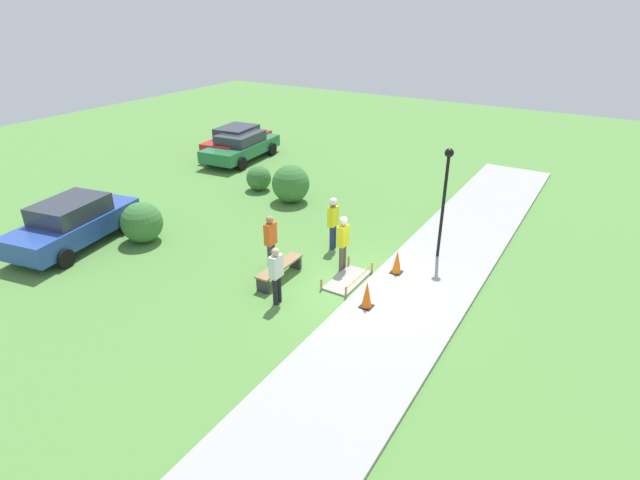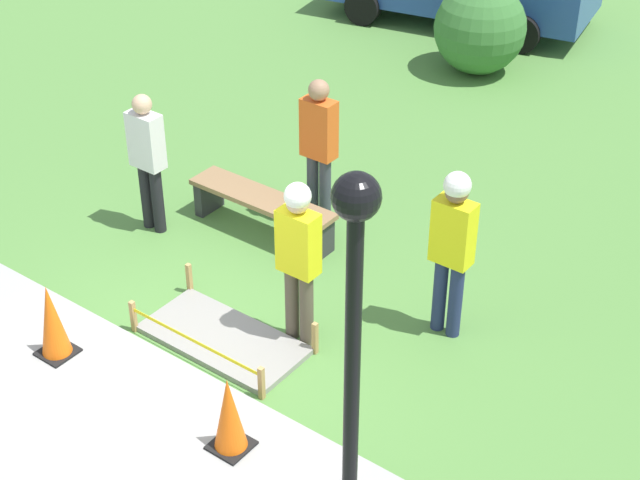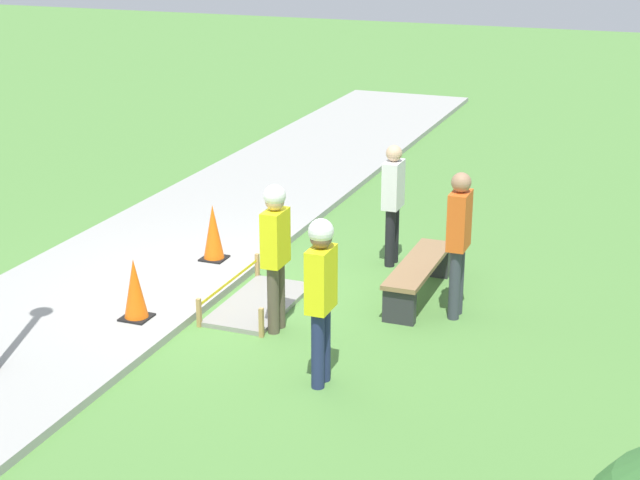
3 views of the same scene
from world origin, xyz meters
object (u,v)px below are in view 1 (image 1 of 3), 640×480
at_px(bystander_in_gray_shirt, 276,272).
at_px(lamppost_near, 445,187).
at_px(traffic_cone_near_patch, 367,294).
at_px(parked_car_green, 241,146).
at_px(parked_car_blue, 73,222).
at_px(worker_assistant, 333,218).
at_px(traffic_cone_far_patch, 397,262).
at_px(worker_supervisor, 343,238).
at_px(bystander_in_orange_shirt, 271,239).
at_px(park_bench, 280,269).
at_px(parked_car_red, 237,141).

distance_m(bystander_in_gray_shirt, lamppost_near, 5.90).
height_order(traffic_cone_near_patch, bystander_in_gray_shirt, bystander_in_gray_shirt).
bearing_deg(parked_car_green, traffic_cone_near_patch, -133.19).
distance_m(parked_car_green, parked_car_blue, 10.93).
relative_size(worker_assistant, lamppost_near, 0.51).
bearing_deg(lamppost_near, traffic_cone_far_patch, 157.81).
bearing_deg(worker_supervisor, parked_car_green, 53.72).
distance_m(traffic_cone_far_patch, bystander_in_gray_shirt, 3.89).
distance_m(bystander_in_orange_shirt, parked_car_green, 12.13).
height_order(park_bench, worker_assistant, worker_assistant).
relative_size(park_bench, parked_car_blue, 0.39).
height_order(traffic_cone_far_patch, worker_assistant, worker_assistant).
relative_size(park_bench, parked_car_red, 0.43).
distance_m(worker_supervisor, parked_car_red, 13.72).
xyz_separation_m(traffic_cone_near_patch, park_bench, (0.11, 2.99, -0.14)).
relative_size(traffic_cone_far_patch, parked_car_green, 0.16).
distance_m(bystander_in_orange_shirt, parked_car_blue, 7.17).
bearing_deg(parked_car_blue, worker_assistant, -71.16).
height_order(park_bench, bystander_in_orange_shirt, bystander_in_orange_shirt).
relative_size(traffic_cone_near_patch, worker_supervisor, 0.44).
bearing_deg(traffic_cone_near_patch, bystander_in_gray_shirt, 112.96).
bearing_deg(parked_car_red, park_bench, -141.21).
height_order(bystander_in_orange_shirt, parked_car_blue, bystander_in_orange_shirt).
bearing_deg(parked_car_blue, park_bench, -87.65).
height_order(parked_car_green, parked_car_blue, parked_car_blue).
relative_size(traffic_cone_near_patch, park_bench, 0.42).
bearing_deg(traffic_cone_far_patch, parked_car_blue, 109.93).
bearing_deg(traffic_cone_near_patch, worker_assistant, 43.93).
relative_size(traffic_cone_near_patch, worker_assistant, 0.43).
relative_size(worker_supervisor, bystander_in_gray_shirt, 1.05).
xyz_separation_m(bystander_in_orange_shirt, bystander_in_gray_shirt, (-1.47, -1.27, -0.07)).
xyz_separation_m(park_bench, worker_supervisor, (1.56, -1.31, 0.73)).
height_order(bystander_in_orange_shirt, parked_car_green, bystander_in_orange_shirt).
relative_size(traffic_cone_far_patch, parked_car_blue, 0.16).
xyz_separation_m(traffic_cone_far_patch, park_bench, (-2.07, 2.92, -0.13)).
xyz_separation_m(traffic_cone_near_patch, parked_car_red, (9.82, 12.71, 0.31)).
relative_size(parked_car_red, parked_car_green, 0.89).
bearing_deg(worker_supervisor, park_bench, 140.09).
xyz_separation_m(worker_assistant, parked_car_red, (7.05, 10.04, -0.30)).
bearing_deg(lamppost_near, park_bench, 136.32).
relative_size(park_bench, lamppost_near, 0.52).
relative_size(lamppost_near, parked_car_red, 0.83).
bearing_deg(worker_supervisor, bystander_in_orange_shirt, 121.89).
bearing_deg(worker_assistant, parked_car_red, 54.94).
distance_m(traffic_cone_near_patch, bystander_in_gray_shirt, 2.54).
distance_m(park_bench, worker_assistant, 2.79).
height_order(park_bench, bystander_in_gray_shirt, bystander_in_gray_shirt).
height_order(traffic_cone_near_patch, traffic_cone_far_patch, traffic_cone_near_patch).
relative_size(worker_assistant, parked_car_green, 0.38).
relative_size(bystander_in_gray_shirt, parked_car_red, 0.39).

